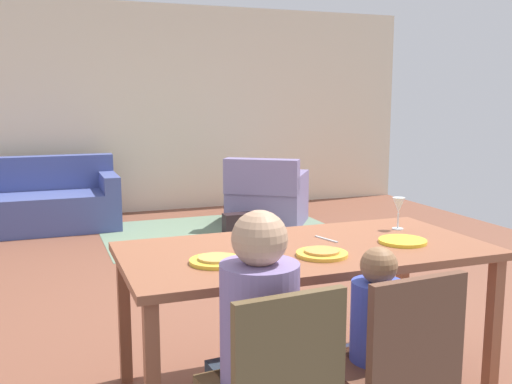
# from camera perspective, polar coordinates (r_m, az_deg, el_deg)

# --- Properties ---
(ground_plane) EXTENTS (7.09, 6.28, 0.02)m
(ground_plane) POSITION_cam_1_polar(r_m,az_deg,el_deg) (5.09, -1.79, -8.20)
(ground_plane) COLOR brown
(back_wall) EXTENTS (7.09, 0.10, 2.70)m
(back_wall) POSITION_cam_1_polar(r_m,az_deg,el_deg) (7.95, -9.34, 7.94)
(back_wall) COLOR beige
(back_wall) RESTS_ON ground_plane
(dining_table) EXTENTS (1.86, 0.92, 0.76)m
(dining_table) POSITION_cam_1_polar(r_m,az_deg,el_deg) (3.03, 4.84, -6.61)
(dining_table) COLOR #935438
(dining_table) RESTS_ON ground_plane
(plate_near_man) EXTENTS (0.25, 0.25, 0.02)m
(plate_near_man) POSITION_cam_1_polar(r_m,az_deg,el_deg) (2.73, -3.87, -6.70)
(plate_near_man) COLOR yellow
(plate_near_man) RESTS_ON dining_table
(pizza_near_man) EXTENTS (0.17, 0.17, 0.01)m
(pizza_near_man) POSITION_cam_1_polar(r_m,az_deg,el_deg) (2.72, -3.87, -6.40)
(pizza_near_man) COLOR tan
(pizza_near_man) RESTS_ON plate_near_man
(plate_near_child) EXTENTS (0.25, 0.25, 0.02)m
(plate_near_child) POSITION_cam_1_polar(r_m,az_deg,el_deg) (2.86, 6.41, -5.99)
(plate_near_child) COLOR yellow
(plate_near_child) RESTS_ON dining_table
(pizza_near_child) EXTENTS (0.17, 0.17, 0.01)m
(pizza_near_child) POSITION_cam_1_polar(r_m,az_deg,el_deg) (2.85, 6.42, -5.70)
(pizza_near_child) COLOR gold
(pizza_near_child) RESTS_ON plate_near_child
(plate_near_woman) EXTENTS (0.25, 0.25, 0.02)m
(plate_near_woman) POSITION_cam_1_polar(r_m,az_deg,el_deg) (3.18, 14.03, -4.64)
(plate_near_woman) COLOR yellow
(plate_near_woman) RESTS_ON dining_table
(wine_glass) EXTENTS (0.07, 0.07, 0.19)m
(wine_glass) POSITION_cam_1_polar(r_m,az_deg,el_deg) (3.47, 13.65, -1.39)
(wine_glass) COLOR silver
(wine_glass) RESTS_ON dining_table
(fork) EXTENTS (0.05, 0.15, 0.01)m
(fork) POSITION_cam_1_polar(r_m,az_deg,el_deg) (2.87, 0.21, -6.02)
(fork) COLOR silver
(fork) RESTS_ON dining_table
(knife) EXTENTS (0.06, 0.17, 0.01)m
(knife) POSITION_cam_1_polar(r_m,az_deg,el_deg) (3.18, 6.82, -4.56)
(knife) COLOR silver
(knife) RESTS_ON dining_table
(person_man) EXTENTS (0.30, 0.41, 1.11)m
(person_man) POSITION_cam_1_polar(r_m,az_deg,el_deg) (2.35, -0.05, -16.05)
(person_man) COLOR #293442
(person_man) RESTS_ON ground_plane
(dining_chair_child) EXTENTS (0.45, 0.45, 0.87)m
(dining_chair_child) POSITION_cam_1_polar(r_m,az_deg,el_deg) (2.44, 13.47, -15.89)
(dining_chair_child) COLOR brown
(dining_chair_child) RESTS_ON ground_plane
(person_child) EXTENTS (0.22, 0.29, 0.92)m
(person_child) POSITION_cam_1_polar(r_m,az_deg,el_deg) (2.59, 11.10, -15.72)
(person_child) COLOR #2D3148
(person_child) RESTS_ON ground_plane
(area_rug) EXTENTS (2.60, 1.80, 0.01)m
(area_rug) POSITION_cam_1_polar(r_m,az_deg,el_deg) (6.69, -3.48, -3.83)
(area_rug) COLOR slate
(area_rug) RESTS_ON ground_plane
(couch) EXTENTS (1.73, 0.86, 0.82)m
(couch) POSITION_cam_1_polar(r_m,az_deg,el_deg) (7.19, -20.21, -1.03)
(couch) COLOR #455190
(couch) RESTS_ON ground_plane
(armchair) EXTENTS (1.19, 1.19, 0.82)m
(armchair) POSITION_cam_1_polar(r_m,az_deg,el_deg) (6.97, 1.08, -0.63)
(armchair) COLOR slate
(armchair) RESTS_ON ground_plane
(handbag) EXTENTS (0.32, 0.16, 0.26)m
(handbag) POSITION_cam_1_polar(r_m,az_deg,el_deg) (6.41, -1.75, -3.23)
(handbag) COLOR black
(handbag) RESTS_ON ground_plane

